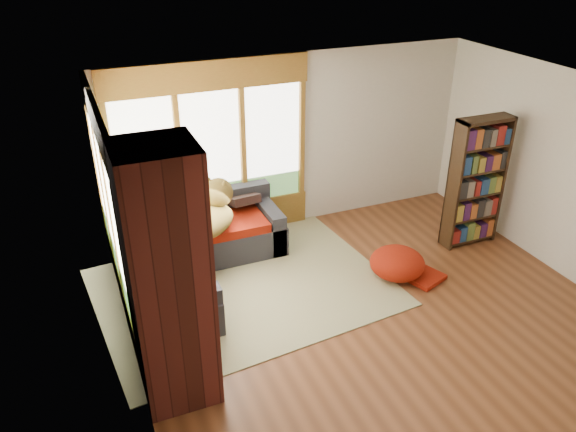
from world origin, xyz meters
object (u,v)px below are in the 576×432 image
object	(u,v)px
sectional_sofa	(178,255)
dog_tan	(208,213)
bookshelf	(476,183)
area_rug	(243,287)
dog_brindle	(154,251)
pouf	(397,262)
brick_chimney	(169,281)

from	to	relation	value
sectional_sofa	dog_tan	xyz separation A→B (m)	(0.46, 0.03, 0.51)
bookshelf	dog_tan	size ratio (longest dim) A/B	1.66
area_rug	dog_brindle	size ratio (longest dim) A/B	4.26
sectional_sofa	area_rug	distance (m)	0.97
area_rug	pouf	distance (m)	2.04
area_rug	dog_tan	world-z (taller)	dog_tan
brick_chimney	dog_tan	bearing A→B (deg)	66.51
pouf	dog_brindle	size ratio (longest dim) A/B	0.86
bookshelf	dog_brindle	world-z (taller)	bookshelf
brick_chimney	pouf	distance (m)	3.41
brick_chimney	sectional_sofa	bearing A→B (deg)	77.71
area_rug	bookshelf	size ratio (longest dim) A/B	1.90
brick_chimney	pouf	world-z (taller)	brick_chimney
dog_tan	dog_brindle	distance (m)	1.00
dog_brindle	area_rug	bearing A→B (deg)	-116.97
sectional_sofa	pouf	xyz separation A→B (m)	(2.65, -1.14, -0.10)
sectional_sofa	pouf	distance (m)	2.88
sectional_sofa	dog_tan	bearing A→B (deg)	3.74
area_rug	brick_chimney	bearing A→B (deg)	-128.50
pouf	dog_tan	distance (m)	2.56
bookshelf	pouf	world-z (taller)	bookshelf
area_rug	pouf	bearing A→B (deg)	-14.66
sectional_sofa	dog_brindle	bearing A→B (deg)	-122.69
brick_chimney	bookshelf	xyz separation A→B (m)	(4.54, 1.30, -0.36)
brick_chimney	pouf	bearing A→B (deg)	16.43
sectional_sofa	dog_tan	size ratio (longest dim) A/B	1.94
pouf	dog_brindle	bearing A→B (deg)	168.89
bookshelf	pouf	size ratio (longest dim) A/B	2.60
dog_tan	dog_brindle	bearing A→B (deg)	174.01
pouf	area_rug	bearing A→B (deg)	165.34
brick_chimney	area_rug	size ratio (longest dim) A/B	0.73
bookshelf	pouf	xyz separation A→B (m)	(-1.45, -0.38, -0.73)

